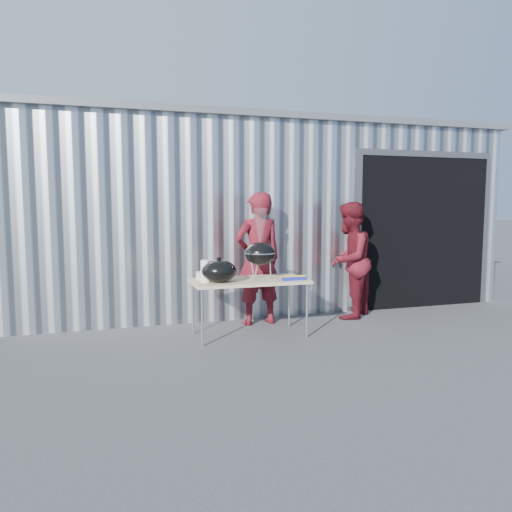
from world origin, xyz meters
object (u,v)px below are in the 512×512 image
object	(u,v)px
person_cook	(258,259)
kettle_grill	(260,247)
person_bystander	(349,260)
folding_table	(249,282)

from	to	relation	value
person_cook	kettle_grill	bearing A→B (deg)	69.79
person_bystander	folding_table	bearing A→B (deg)	-25.01
folding_table	person_cook	world-z (taller)	person_cook
kettle_grill	person_bystander	world-z (taller)	person_bystander
folding_table	person_bystander	world-z (taller)	person_bystander
kettle_grill	person_bystander	size ratio (longest dim) A/B	0.53
folding_table	person_bystander	xyz separation A→B (m)	(1.77, 0.57, 0.17)
kettle_grill	person_bystander	xyz separation A→B (m)	(1.60, 0.54, -0.29)
folding_table	person_cook	size ratio (longest dim) A/B	0.79
kettle_grill	person_cook	distance (m)	0.61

